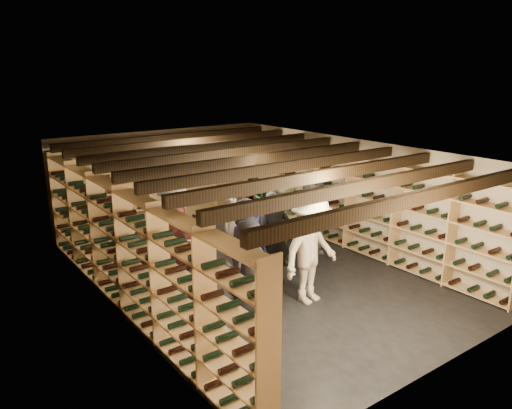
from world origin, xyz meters
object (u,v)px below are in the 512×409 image
object	(u,v)px
person_2	(287,226)
person_6	(248,249)
person_5	(174,249)
person_12	(312,212)
crate_stack_left	(152,242)
person_3	(311,250)
person_10	(261,228)
person_1	(274,239)
person_8	(260,216)
person_0	(249,268)
crate_stack_right	(195,249)
crate_loose	(261,240)
person_9	(175,225)
person_11	(278,209)
person_4	(281,222)
person_7	(233,229)

from	to	relation	value
person_2	person_6	xyz separation A→B (m)	(-1.39, -0.64, 0.02)
person_5	person_12	xyz separation A→B (m)	(3.37, 0.22, 0.02)
crate_stack_left	person_3	bearing A→B (deg)	-69.36
person_10	person_12	bearing A→B (deg)	2.01
person_1	person_10	xyz separation A→B (m)	(0.10, 0.54, 0.05)
person_2	person_8	world-z (taller)	person_2
person_5	person_2	bearing A→B (deg)	15.87
person_3	crate_stack_left	bearing A→B (deg)	102.77
person_6	person_12	xyz separation A→B (m)	(2.36, 0.98, 0.02)
crate_stack_left	person_6	bearing A→B (deg)	-78.74
crate_stack_left	person_0	distance (m)	3.26
person_0	person_12	world-z (taller)	person_12
person_1	person_5	size ratio (longest dim) A/B	0.98
crate_stack_left	crate_stack_right	bearing A→B (deg)	-45.60
crate_loose	person_0	world-z (taller)	person_0
person_10	person_0	bearing A→B (deg)	-140.20
person_6	person_9	distance (m)	2.06
person_12	person_11	bearing A→B (deg)	117.84
person_11	person_10	bearing A→B (deg)	-150.38
person_3	person_4	size ratio (longest dim) A/B	1.20
person_11	person_2	bearing A→B (deg)	-134.99
crate_stack_left	person_7	distance (m)	1.79
person_4	person_6	distance (m)	2.00
person_2	person_8	distance (m)	1.02
crate_stack_right	person_3	size ratio (longest dim) A/B	0.31
person_1	person_5	world-z (taller)	person_5
person_3	person_4	bearing A→B (deg)	57.12
person_6	person_3	bearing A→B (deg)	-53.87
person_9	person_6	bearing A→B (deg)	-100.60
crate_stack_right	person_4	size ratio (longest dim) A/B	0.37
crate_loose	person_2	size ratio (longest dim) A/B	0.29
crate_stack_left	person_3	xyz separation A→B (m)	(1.31, -3.47, 0.59)
person_0	person_9	world-z (taller)	person_9
person_1	person_11	size ratio (longest dim) A/B	1.16
person_10	person_11	bearing A→B (deg)	35.19
crate_stack_left	person_10	world-z (taller)	person_10
person_6	person_1	bearing A→B (deg)	6.37
person_1	person_6	world-z (taller)	person_6
crate_loose	person_5	bearing A→B (deg)	-155.40
person_5	person_12	bearing A→B (deg)	22.34
person_8	person_9	size ratio (longest dim) A/B	0.94
person_4	person_9	world-z (taller)	person_9
person_1	person_9	size ratio (longest dim) A/B	1.01
person_3	person_9	xyz separation A→B (m)	(-1.10, 2.79, -0.07)
crate_stack_left	crate_loose	distance (m)	2.47
person_11	person_7	bearing A→B (deg)	-171.91
person_8	person_11	size ratio (longest dim) A/B	1.09
crate_loose	person_5	distance (m)	3.22
person_3	person_8	xyz separation A→B (m)	(0.71, 2.41, -0.12)
crate_stack_left	person_4	world-z (taller)	person_4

